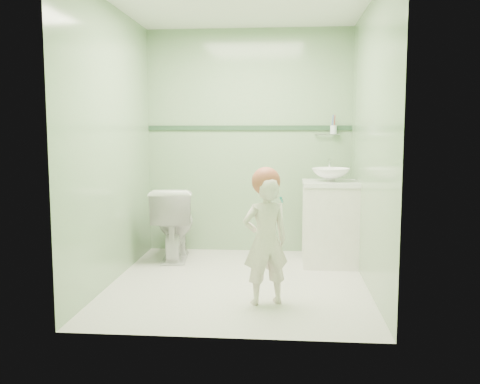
{
  "coord_description": "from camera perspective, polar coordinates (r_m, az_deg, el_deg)",
  "views": [
    {
      "loc": [
        0.4,
        -4.48,
        1.33
      ],
      "look_at": [
        0.0,
        0.15,
        0.78
      ],
      "focal_mm": 39.55,
      "sensor_mm": 36.0,
      "label": 1
    }
  ],
  "objects": [
    {
      "name": "room_shell",
      "position": [
        4.5,
        -0.16,
        5.09
      ],
      "size": [
        2.5,
        2.54,
        2.4
      ],
      "color": "#84B07D",
      "rests_on": "ground"
    },
    {
      "name": "hair_cap",
      "position": [
        3.99,
        2.82,
        1.17
      ],
      "size": [
        0.22,
        0.22,
        0.22
      ],
      "primitive_type": "sphere",
      "color": "#AB543A",
      "rests_on": "toddler"
    },
    {
      "name": "counter",
      "position": [
        5.23,
        9.74,
        0.94
      ],
      "size": [
        0.54,
        0.52,
        0.04
      ],
      "primitive_type": "cube",
      "color": "white",
      "rests_on": "vanity"
    },
    {
      "name": "faucet",
      "position": [
        5.4,
        9.61,
        2.86
      ],
      "size": [
        0.03,
        0.13,
        0.18
      ],
      "color": "silver",
      "rests_on": "counter"
    },
    {
      "name": "toilet",
      "position": [
        5.49,
        -7.15,
        -3.36
      ],
      "size": [
        0.49,
        0.77,
        0.75
      ],
      "primitive_type": "imported",
      "rotation": [
        0.0,
        0.0,
        3.24
      ],
      "color": "white",
      "rests_on": "ground"
    },
    {
      "name": "vanity",
      "position": [
        5.28,
        9.65,
        -3.49
      ],
      "size": [
        0.52,
        0.5,
        0.8
      ],
      "primitive_type": "cube",
      "color": "silver",
      "rests_on": "ground"
    },
    {
      "name": "toddler",
      "position": [
        4.03,
        2.77,
        -5.3
      ],
      "size": [
        0.41,
        0.34,
        0.98
      ],
      "primitive_type": "imported",
      "rotation": [
        0.0,
        0.0,
        3.49
      ],
      "color": "beige",
      "rests_on": "ground"
    },
    {
      "name": "ground",
      "position": [
        4.69,
        -0.16,
        -9.72
      ],
      "size": [
        2.5,
        2.5,
        0.0
      ],
      "primitive_type": "plane",
      "color": "beige",
      "rests_on": "ground"
    },
    {
      "name": "teal_toothbrush",
      "position": [
        3.88,
        4.4,
        -0.79
      ],
      "size": [
        0.1,
        0.14,
        0.08
      ],
      "color": "#0E8D88",
      "rests_on": "toddler"
    },
    {
      "name": "trim_stripe",
      "position": [
        5.73,
        0.94,
        6.94
      ],
      "size": [
        2.2,
        0.02,
        0.05
      ],
      "primitive_type": "cube",
      "color": "#2B4B31",
      "rests_on": "room_shell"
    },
    {
      "name": "cup_holder",
      "position": [
        5.69,
        9.97,
        6.62
      ],
      "size": [
        0.26,
        0.07,
        0.21
      ],
      "color": "silver",
      "rests_on": "room_shell"
    },
    {
      "name": "basin",
      "position": [
        5.22,
        9.76,
        1.85
      ],
      "size": [
        0.37,
        0.37,
        0.13
      ],
      "primitive_type": "imported",
      "color": "white",
      "rests_on": "counter"
    }
  ]
}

